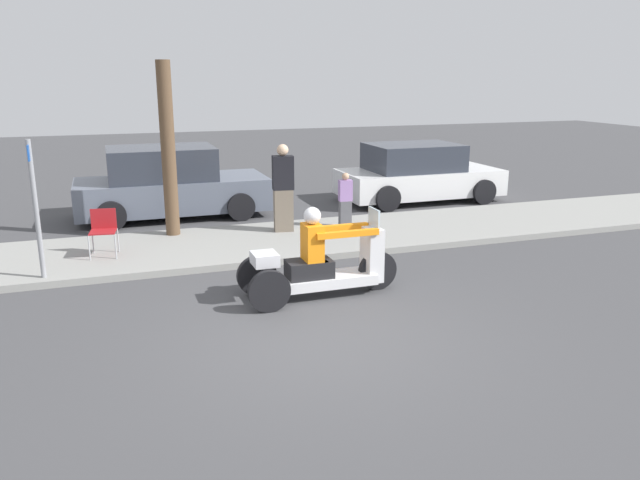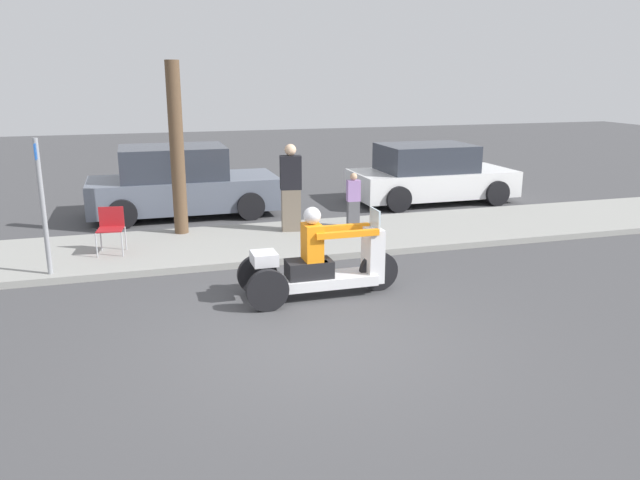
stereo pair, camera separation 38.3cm
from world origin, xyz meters
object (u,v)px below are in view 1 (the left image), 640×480
(motorcycle_trike, at_px, (320,265))
(spectator_by_tree, at_px, (345,201))
(tree_trunk, at_px, (168,150))
(spectator_far_back, at_px, (283,190))
(folding_chair_set_back, at_px, (103,227))
(parked_car_lot_far, at_px, (417,174))
(parked_car_lot_center, at_px, (169,184))
(street_sign, at_px, (35,204))

(motorcycle_trike, relative_size, spectator_by_tree, 2.12)
(spectator_by_tree, xyz_separation_m, tree_trunk, (-3.53, 0.55, 1.15))
(spectator_far_back, relative_size, folding_chair_set_back, 2.18)
(parked_car_lot_far, bearing_deg, tree_trunk, -163.13)
(motorcycle_trike, relative_size, tree_trunk, 0.72)
(motorcycle_trike, xyz_separation_m, parked_car_lot_center, (-1.55, 6.32, 0.28))
(spectator_by_tree, distance_m, folding_chair_set_back, 4.88)
(motorcycle_trike, distance_m, spectator_far_back, 3.71)
(spectator_far_back, bearing_deg, parked_car_lot_center, 126.98)
(folding_chair_set_back, xyz_separation_m, street_sign, (-0.95, -1.05, 0.69))
(motorcycle_trike, xyz_separation_m, folding_chair_set_back, (-3.06, 3.01, 0.14))
(folding_chair_set_back, xyz_separation_m, parked_car_lot_center, (1.51, 3.31, 0.14))
(folding_chair_set_back, distance_m, parked_car_lot_far, 8.48)
(motorcycle_trike, xyz_separation_m, tree_trunk, (-1.74, 4.11, 1.34))
(parked_car_lot_center, bearing_deg, tree_trunk, -94.81)
(spectator_far_back, height_order, parked_car_lot_far, spectator_far_back)
(folding_chair_set_back, height_order, tree_trunk, tree_trunk)
(folding_chair_set_back, relative_size, parked_car_lot_far, 0.20)
(spectator_far_back, height_order, folding_chair_set_back, spectator_far_back)
(spectator_far_back, xyz_separation_m, parked_car_lot_center, (-2.01, 2.67, -0.22))
(parked_car_lot_center, bearing_deg, spectator_far_back, -53.02)
(spectator_far_back, relative_size, tree_trunk, 0.52)
(folding_chair_set_back, bearing_deg, parked_car_lot_center, 65.52)
(spectator_by_tree, height_order, parked_car_lot_center, parked_car_lot_center)
(motorcycle_trike, height_order, street_sign, street_sign)
(spectator_by_tree, height_order, folding_chair_set_back, spectator_by_tree)
(spectator_far_back, height_order, parked_car_lot_center, spectator_far_back)
(parked_car_lot_center, bearing_deg, spectator_by_tree, -39.49)
(folding_chair_set_back, height_order, parked_car_lot_center, parked_car_lot_center)
(parked_car_lot_center, relative_size, street_sign, 1.98)
(spectator_by_tree, bearing_deg, parked_car_lot_far, 39.91)
(spectator_far_back, distance_m, tree_trunk, 2.40)
(folding_chair_set_back, distance_m, street_sign, 1.58)
(parked_car_lot_far, relative_size, street_sign, 1.91)
(folding_chair_set_back, relative_size, tree_trunk, 0.24)
(spectator_by_tree, relative_size, tree_trunk, 0.34)
(street_sign, bearing_deg, folding_chair_set_back, 47.78)
(spectator_far_back, height_order, tree_trunk, tree_trunk)
(folding_chair_set_back, bearing_deg, spectator_by_tree, 6.48)
(folding_chair_set_back, bearing_deg, parked_car_lot_far, 21.40)
(parked_car_lot_far, distance_m, tree_trunk, 6.96)
(tree_trunk, relative_size, street_sign, 1.55)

